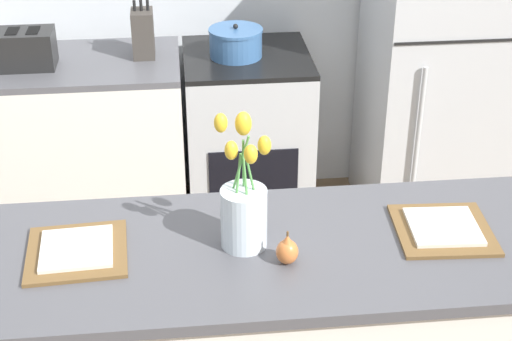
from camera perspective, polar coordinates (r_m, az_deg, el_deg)
name	(u,v)px	position (r m, az deg, el deg)	size (l,w,h in m)	color
back_counter	(11,152)	(4.01, -17.39, 1.31)	(1.68, 0.60, 0.91)	silver
stove_range	(247,140)	(3.93, -0.63, 2.20)	(0.60, 0.61, 0.91)	#B2B5B7
refrigerator	(440,59)	(3.96, 13.27, 7.92)	(0.68, 0.67, 1.70)	#B7BABC
flower_vase	(244,208)	(2.26, -0.90, -2.72)	(0.15, 0.15, 0.41)	silver
pear_figurine	(287,250)	(2.23, 2.28, -5.83)	(0.06, 0.06, 0.11)	#C66B33
plate_setting_left	(77,251)	(2.34, -12.90, -5.71)	(0.30, 0.30, 0.02)	brown
plate_setting_right	(443,229)	(2.45, 13.45, -4.14)	(0.30, 0.30, 0.02)	brown
toaster	(25,49)	(3.72, -16.43, 8.49)	(0.28, 0.18, 0.17)	black
cooking_pot	(236,43)	(3.71, -1.48, 9.29)	(0.25, 0.25, 0.16)	#386093
knife_block	(143,33)	(3.73, -8.22, 9.84)	(0.10, 0.14, 0.27)	#3D3833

